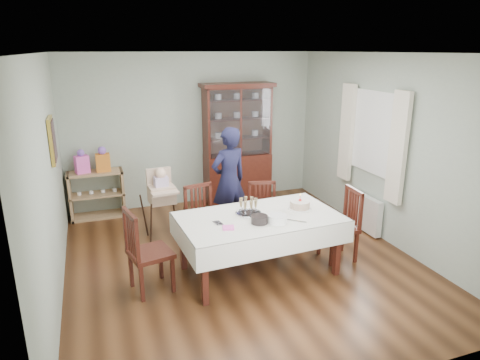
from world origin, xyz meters
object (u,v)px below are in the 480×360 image
dining_table (259,244)px  gift_bag_pink (82,163)px  chair_end_left (150,267)px  sideboard (97,194)px  chair_far_right (263,227)px  woman (229,181)px  chair_far_left (204,235)px  chair_end_right (339,238)px  high_chair (163,212)px  birthday_cake (300,205)px  champagne_tray (248,209)px  gift_bag_orange (103,160)px  china_cabinet (237,142)px

dining_table → gift_bag_pink: size_ratio=5.21×
chair_end_left → sideboard: bearing=-1.7°
chair_far_right → woman: (-0.30, 0.65, 0.55)m
sideboard → chair_end_left: (0.49, -2.64, -0.10)m
sideboard → woman: 2.36m
dining_table → chair_far_left: size_ratio=2.12×
chair_end_right → gift_bag_pink: (-3.21, 2.66, 0.68)m
chair_end_right → high_chair: size_ratio=0.88×
woman → chair_far_right: bearing=98.5°
chair_end_left → birthday_cake: (1.96, 0.03, 0.51)m
dining_table → gift_bag_pink: bearing=127.8°
chair_far_left → champagne_tray: 0.90m
sideboard → woman: bearing=-34.6°
gift_bag_orange → chair_end_right: bearing=-42.8°
sideboard → high_chair: high_chair is taller
sideboard → woman: size_ratio=0.54×
dining_table → gift_bag_pink: 3.39m
chair_far_right → dining_table: bearing=-100.1°
chair_far_right → champagne_tray: champagne_tray is taller
chair_far_right → champagne_tray: 0.91m
gift_bag_pink → chair_end_right: bearing=-39.7°
china_cabinet → chair_end_left: 3.40m
high_chair → champagne_tray: size_ratio=3.38×
champagne_tray → birthday_cake: (0.69, -0.07, -0.01)m
dining_table → chair_end_right: size_ratio=2.11×
dining_table → chair_end_right: 1.16m
dining_table → woman: (0.04, 1.35, 0.44)m
chair_far_right → champagne_tray: (-0.44, -0.58, 0.55)m
woman → high_chair: 1.09m
sideboard → birthday_cake: bearing=-46.8°
dining_table → chair_far_right: bearing=63.9°
birthday_cake → gift_bag_pink: gift_bag_pink is taller
chair_far_left → gift_bag_orange: gift_bag_orange is taller
chair_far_right → high_chair: bearing=167.8°
sideboard → chair_end_right: size_ratio=0.92×
woman → champagne_tray: woman is taller
china_cabinet → sideboard: size_ratio=2.42×
gift_bag_pink → sideboard: bearing=6.2°
dining_table → high_chair: size_ratio=1.86×
chair_far_right → woman: bearing=131.0°
chair_far_left → woman: (0.57, 0.63, 0.54)m
chair_far_right → birthday_cake: bearing=-53.2°
chair_end_left → high_chair: (0.40, 1.38, 0.13)m
china_cabinet → sideboard: (-2.50, 0.02, -0.72)m
chair_end_left → chair_far_left: bearing=-63.2°
high_chair → china_cabinet: bearing=33.3°
chair_far_right → high_chair: 1.50m
birthday_cake → woman: bearing=112.8°
china_cabinet → woman: 1.46m
chair_end_right → china_cabinet: bearing=-165.7°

